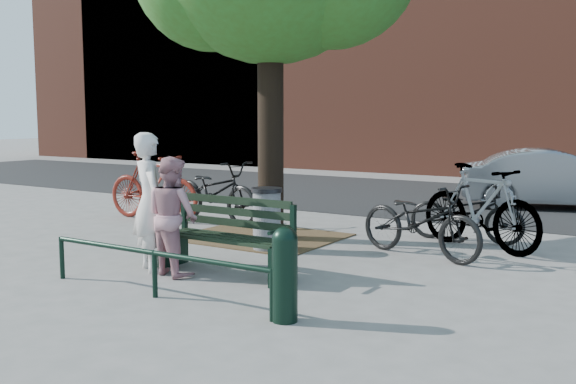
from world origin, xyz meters
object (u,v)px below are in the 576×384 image
Objects in this scene: person_right at (173,216)px; bollard at (285,271)px; bicycle_c at (466,212)px; parked_car at (555,179)px; person_left at (150,202)px; park_bench at (228,234)px; litter_bin at (267,219)px.

bollard is at bearing 172.63° from person_right.
person_right reaches higher than bicycle_c.
parked_car is at bearing 85.32° from bollard.
person_left is at bearing 143.78° from bicycle_c.
person_right is 2.29m from bollard.
bicycle_c is (1.86, 3.52, -0.02)m from park_bench.
parked_car is at bearing 73.62° from park_bench.
park_bench is at bearing -126.60° from person_left.
litter_bin is 0.24× the size of parked_car.
parked_car is (0.76, 9.23, 0.14)m from bollard.
parked_car is (3.26, 8.43, -0.24)m from person_left.
park_bench is 1.06m from person_left.
litter_bin is 7.18m from parked_car.
person_right is at bearing -142.10° from park_bench.
parked_car is (2.89, 8.43, -0.10)m from person_right.
parked_car reaches higher than park_bench.
person_left reaches higher than bollard.
parked_car is at bearing -7.46° from bicycle_c.
person_left is 4.83m from bicycle_c.
person_right reaches higher than bollard.
parked_car reaches higher than bollard.
person_right is at bearing -151.16° from person_left.
parked_car is at bearing -82.39° from person_left.
person_left is 9.04m from parked_car.
litter_bin is (-1.96, 2.59, -0.03)m from bollard.
bollard is 0.51× the size of bicycle_c.
person_right is at bearing 159.28° from bollard.
park_bench reaches higher than litter_bin.
park_bench is 1.93× the size of litter_bin.
park_bench is at bearing 142.71° from bollard.
bollard and litter_bin have the same top height.
person_right reaches higher than parked_car.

